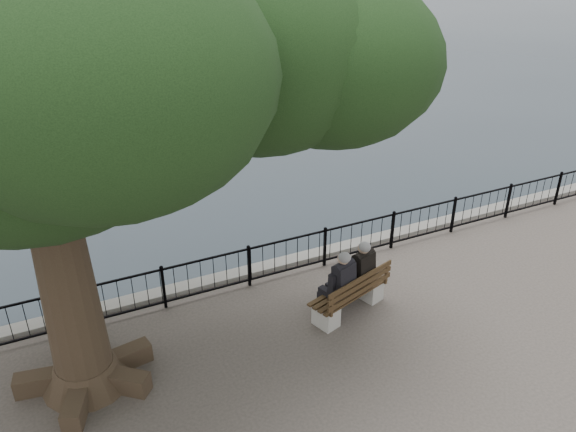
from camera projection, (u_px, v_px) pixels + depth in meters
harbor at (279, 282)px, 14.19m from camera, size 260.00×260.00×1.20m
railing at (288, 255)px, 13.31m from camera, size 22.06×0.06×1.00m
bench at (351, 298)px, 12.09m from camera, size 2.06×1.14×1.04m
person_left at (337, 286)px, 11.78m from camera, size 0.64×0.90×1.65m
person_right at (357, 275)px, 12.16m from camera, size 0.64×0.90×1.65m
tree at (81, 51)px, 8.10m from camera, size 10.94×7.64×8.94m
lion_monument at (84, 3)px, 51.74m from camera, size 6.45×6.45×9.40m
sailboat_b at (88, 129)px, 25.54m from camera, size 2.99×5.03×11.21m
sailboat_f at (111, 53)px, 41.32m from camera, size 2.85×4.89×10.31m
sailboat_g at (184, 50)px, 42.43m from camera, size 3.02×6.26×11.51m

